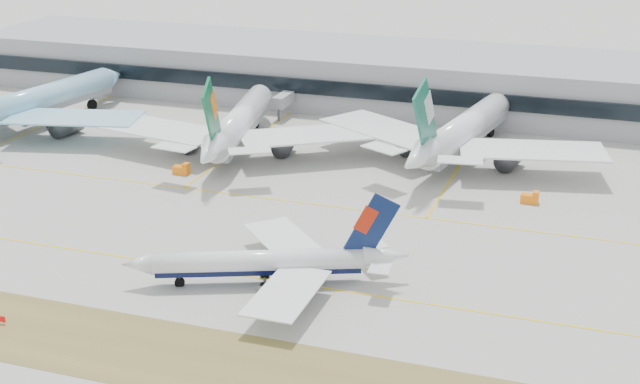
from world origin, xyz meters
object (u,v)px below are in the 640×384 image
at_px(widebody_eva, 238,125).
at_px(widebody_cathay, 463,132).
at_px(widebody_korean, 34,103).
at_px(taxiing_airliner, 269,263).
at_px(terminal, 435,79).

xyz_separation_m(widebody_eva, widebody_cathay, (51.50, 10.90, 0.25)).
xyz_separation_m(widebody_korean, widebody_eva, (57.61, -0.91, -0.34)).
distance_m(widebody_eva, widebody_cathay, 52.64).
bearing_deg(widebody_cathay, widebody_korean, 104.53).
bearing_deg(widebody_cathay, widebody_eva, 111.25).
height_order(taxiing_airliner, widebody_korean, widebody_korean).
bearing_deg(widebody_korean, taxiing_airliner, -116.93).
relative_size(widebody_korean, widebody_cathay, 1.02).
height_order(widebody_korean, terminal, widebody_korean).
bearing_deg(taxiing_airliner, widebody_cathay, -125.42).
distance_m(taxiing_airliner, widebody_eva, 72.61).
bearing_deg(widebody_korean, terminal, -50.27).
bearing_deg(taxiing_airliner, widebody_eva, -84.37).
xyz_separation_m(taxiing_airliner, terminal, (1.14, 121.25, 3.73)).
bearing_deg(terminal, widebody_cathay, -70.37).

